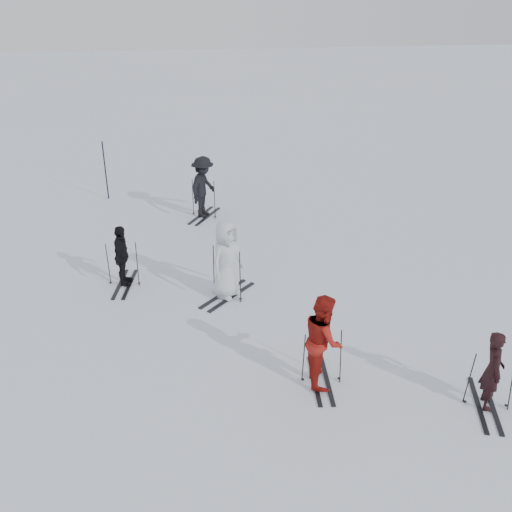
{
  "coord_description": "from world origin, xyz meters",
  "views": [
    {
      "loc": [
        -1.9,
        -11.49,
        7.06
      ],
      "look_at": [
        0.0,
        1.0,
        1.0
      ],
      "focal_mm": 40.0,
      "sensor_mm": 36.0,
      "label": 1
    }
  ],
  "objects": [
    {
      "name": "ground",
      "position": [
        0.0,
        0.0,
        0.0
      ],
      "size": [
        120.0,
        120.0,
        0.0
      ],
      "primitive_type": "plane",
      "color": "silver",
      "rests_on": "ground"
    },
    {
      "name": "skier_near_dark",
      "position": [
        3.54,
        -3.91,
        0.78
      ],
      "size": [
        0.52,
        0.65,
        1.56
      ],
      "primitive_type": "imported",
      "rotation": [
        0.0,
        0.0,
        1.27
      ],
      "color": "black",
      "rests_on": "ground"
    },
    {
      "name": "skier_red",
      "position": [
        0.72,
        -2.75,
        0.94
      ],
      "size": [
        0.8,
        0.98,
        1.88
      ],
      "primitive_type": "imported",
      "rotation": [
        0.0,
        0.0,
        1.47
      ],
      "color": "maroon",
      "rests_on": "ground"
    },
    {
      "name": "skier_grey",
      "position": [
        -0.74,
        0.89,
        0.99
      ],
      "size": [
        1.13,
        1.13,
        1.98
      ],
      "primitive_type": "imported",
      "rotation": [
        0.0,
        0.0,
        0.8
      ],
      "color": "silver",
      "rests_on": "ground"
    },
    {
      "name": "skier_uphill_left",
      "position": [
        -3.31,
        1.88,
        0.8
      ],
      "size": [
        0.54,
        0.99,
        1.6
      ],
      "primitive_type": "imported",
      "rotation": [
        0.0,
        0.0,
        1.41
      ],
      "color": "black",
      "rests_on": "ground"
    },
    {
      "name": "skier_uphill_far",
      "position": [
        -0.93,
        6.38,
        1.01
      ],
      "size": [
        1.31,
        1.5,
        2.01
      ],
      "primitive_type": "imported",
      "rotation": [
        0.0,
        0.0,
        1.03
      ],
      "color": "black",
      "rests_on": "ground"
    },
    {
      "name": "skis_near_dark",
      "position": [
        3.54,
        -3.91,
        0.6
      ],
      "size": [
        1.83,
        1.32,
        1.2
      ],
      "primitive_type": null,
      "rotation": [
        0.0,
        0.0,
        1.27
      ],
      "color": "black",
      "rests_on": "ground"
    },
    {
      "name": "skis_red",
      "position": [
        0.72,
        -2.75,
        0.59
      ],
      "size": [
        1.69,
        1.01,
        1.17
      ],
      "primitive_type": null,
      "rotation": [
        0.0,
        0.0,
        1.47
      ],
      "color": "black",
      "rests_on": "ground"
    },
    {
      "name": "skis_grey",
      "position": [
        -0.74,
        0.89,
        0.67
      ],
      "size": [
        2.0,
        1.99,
        1.35
      ],
      "primitive_type": null,
      "rotation": [
        0.0,
        0.0,
        0.8
      ],
      "color": "black",
      "rests_on": "ground"
    },
    {
      "name": "skis_uphill_left",
      "position": [
        -3.31,
        1.88,
        0.61
      ],
      "size": [
        1.79,
        1.14,
        1.22
      ],
      "primitive_type": null,
      "rotation": [
        0.0,
        0.0,
        1.41
      ],
      "color": "black",
      "rests_on": "ground"
    },
    {
      "name": "skis_uphill_far",
      "position": [
        -0.93,
        6.38,
        0.65
      ],
      "size": [
        2.03,
        1.74,
        1.31
      ],
      "primitive_type": null,
      "rotation": [
        0.0,
        0.0,
        1.03
      ],
      "color": "black",
      "rests_on": "ground"
    },
    {
      "name": "piste_marker",
      "position": [
        -4.25,
        8.67,
        1.05
      ],
      "size": [
        0.05,
        0.05,
        2.09
      ],
      "primitive_type": "cylinder",
      "rotation": [
        0.0,
        0.0,
        -0.11
      ],
      "color": "black",
      "rests_on": "ground"
    }
  ]
}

